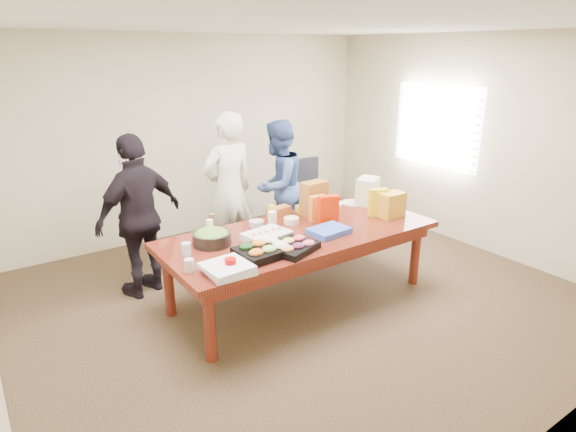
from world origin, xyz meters
TOP-DOWN VIEW (x-y plane):
  - floor at (0.00, 0.00)m, footprint 5.50×5.00m
  - ceiling at (0.00, 0.00)m, footprint 5.50×5.00m
  - wall_back at (0.00, 2.50)m, footprint 5.50×0.04m
  - wall_front at (0.00, -2.50)m, footprint 5.50×0.04m
  - wall_right at (2.75, 0.00)m, footprint 0.04×5.00m
  - window_panel at (2.72, 0.60)m, footprint 0.03×1.40m
  - window_blinds at (2.68, 0.60)m, footprint 0.04×1.36m
  - conference_table at (0.00, 0.00)m, footprint 2.80×1.20m
  - office_chair at (1.10, 1.22)m, footprint 0.58×0.58m
  - person_center at (-0.16, 1.21)m, footprint 0.71×0.49m
  - person_right at (0.59, 1.29)m, footprint 1.01×0.92m
  - person_left at (-1.28, 1.07)m, footprint 1.09×0.72m
  - veggie_tray at (-0.61, -0.29)m, footprint 0.50×0.41m
  - fruit_tray at (-0.35, -0.37)m, footprint 0.51×0.46m
  - sheet_cake at (-0.39, 0.01)m, footprint 0.47×0.38m
  - salad_bowl at (-0.89, 0.20)m, footprint 0.46×0.46m
  - chip_bag_blue at (0.20, -0.21)m, footprint 0.41×0.32m
  - chip_bag_red at (0.39, 0.04)m, footprint 0.22×0.15m
  - chip_bag_yellow at (1.00, -0.08)m, footprint 0.22×0.14m
  - chip_bag_orange at (0.35, 0.17)m, footprint 0.19×0.10m
  - mayo_jar at (-0.12, 0.33)m, footprint 0.12×0.12m
  - mustard_bottle at (-0.07, 0.42)m, footprint 0.07×0.07m
  - dressing_bottle at (-0.73, 0.49)m, footprint 0.07×0.07m
  - ranch_bottle at (-0.84, 0.33)m, footprint 0.08×0.08m
  - banana_bunch at (0.42, 0.47)m, footprint 0.24×0.17m
  - bread_loaf at (0.07, 0.50)m, footprint 0.29×0.15m
  - kraft_bag at (0.44, 0.35)m, footprint 0.29×0.18m
  - red_cup at (-1.03, -0.44)m, footprint 0.10×0.10m
  - clear_cup_a at (-1.30, -0.22)m, footprint 0.10×0.10m
  - clear_cup_b at (-1.18, 0.10)m, footprint 0.09×0.09m
  - pizza_box_lower at (-1.04, -0.42)m, footprint 0.38×0.38m
  - pizza_box_upper at (-1.07, -0.44)m, footprint 0.38×0.38m
  - plate_a at (1.06, 0.40)m, footprint 0.32×0.32m
  - plate_b at (0.84, 0.52)m, footprint 0.31×0.31m
  - dip_bowl_a at (0.06, 0.25)m, footprint 0.19×0.19m
  - dip_bowl_b at (-0.28, 0.39)m, footprint 0.18×0.18m
  - grocery_bag_white at (1.19, 0.29)m, footprint 0.36×0.33m
  - grocery_bag_yellow at (1.09, -0.19)m, footprint 0.28×0.20m

SIDE VIEW (x-z plane):
  - floor at x=0.00m, z-range -0.02..0.00m
  - conference_table at x=0.00m, z-range 0.00..0.75m
  - office_chair at x=1.10m, z-range 0.00..1.06m
  - plate_a at x=1.06m, z-range 0.75..0.77m
  - plate_b at x=0.84m, z-range 0.75..0.77m
  - pizza_box_lower at x=-1.04m, z-range 0.75..0.79m
  - chip_bag_blue at x=0.20m, z-range 0.75..0.81m
  - dip_bowl_b at x=-0.28m, z-range 0.75..0.81m
  - dip_bowl_a at x=0.06m, z-range 0.75..0.81m
  - fruit_tray at x=-0.35m, z-range 0.75..0.81m
  - banana_bunch at x=0.42m, z-range 0.75..0.82m
  - veggie_tray at x=-0.61m, z-range 0.75..0.82m
  - sheet_cake at x=-0.39m, z-range 0.75..0.82m
  - bread_loaf at x=0.07m, z-range 0.75..0.86m
  - clear_cup_a at x=-1.30m, z-range 0.75..0.86m
  - clear_cup_b at x=-1.18m, z-range 0.75..0.87m
  - salad_bowl at x=-0.89m, z-range 0.75..0.87m
  - pizza_box_upper at x=-1.07m, z-range 0.79..0.83m
  - red_cup at x=-1.03m, z-range 0.75..0.88m
  - mayo_jar at x=-0.12m, z-range 0.75..0.89m
  - person_right at x=0.59m, z-range 0.00..1.68m
  - mustard_bottle at x=-0.07m, z-range 0.75..0.93m
  - dressing_bottle at x=-0.73m, z-range 0.75..0.94m
  - ranch_bottle at x=-0.84m, z-range 0.75..0.95m
  - person_left at x=-1.28m, z-range 0.00..1.72m
  - grocery_bag_yellow at x=1.09m, z-range 0.75..1.02m
  - chip_bag_orange at x=0.35m, z-range 0.75..1.03m
  - chip_bag_red at x=0.39m, z-range 0.75..1.05m
  - chip_bag_yellow at x=1.00m, z-range 0.75..1.05m
  - grocery_bag_white at x=1.19m, z-range 0.75..1.07m
  - person_center at x=-0.16m, z-range 0.00..1.84m
  - kraft_bag at x=0.44m, z-range 0.75..1.12m
  - wall_back at x=0.00m, z-range 0.00..2.70m
  - wall_front at x=0.00m, z-range 0.00..2.70m
  - wall_right at x=2.75m, z-range 0.00..2.70m
  - window_panel at x=2.72m, z-range 0.95..2.05m
  - window_blinds at x=2.68m, z-range 1.00..2.00m
  - ceiling at x=0.00m, z-range 2.70..2.72m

